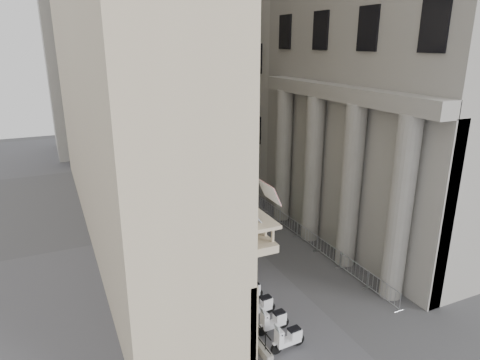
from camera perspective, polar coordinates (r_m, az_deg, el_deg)
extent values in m
cube|color=#ACA9A2|center=(58.45, -13.63, 19.08)|extent=(22.00, 10.00, 30.00)
cylinder|color=white|center=(40.16, -11.21, -0.08)|extent=(0.06, 0.06, 2.27)
cylinder|color=white|center=(40.86, -7.27, 0.43)|extent=(0.06, 0.06, 2.27)
cylinder|color=white|center=(42.86, -12.13, 1.00)|extent=(0.06, 0.06, 2.27)
cylinder|color=white|center=(43.52, -8.42, 1.47)|extent=(0.06, 0.06, 2.27)
cube|color=silver|center=(41.49, -9.84, 2.29)|extent=(3.10, 3.10, 0.12)
cone|color=silver|center=(41.36, -9.88, 2.98)|extent=(4.13, 4.13, 1.03)
cylinder|color=#95979D|center=(34.54, -10.46, 2.92)|extent=(0.16, 0.16, 9.08)
cylinder|color=#95979D|center=(33.91, -8.59, 10.57)|extent=(2.72, 0.37, 0.12)
cube|color=#95979D|center=(34.17, -6.50, 10.61)|extent=(0.59, 0.30, 0.17)
cube|color=black|center=(28.88, -6.01, -7.40)|extent=(0.57, 0.98, 1.99)
cube|color=#19E54C|center=(28.78, -5.71, -6.99)|extent=(0.27, 0.69, 1.11)
imported|color=black|center=(36.49, -4.09, -1.84)|extent=(0.77, 0.54, 2.00)
imported|color=black|center=(44.38, -7.29, 1.36)|extent=(0.82, 0.67, 1.55)
imported|color=black|center=(47.83, -10.15, 2.65)|extent=(1.05, 0.81, 1.92)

